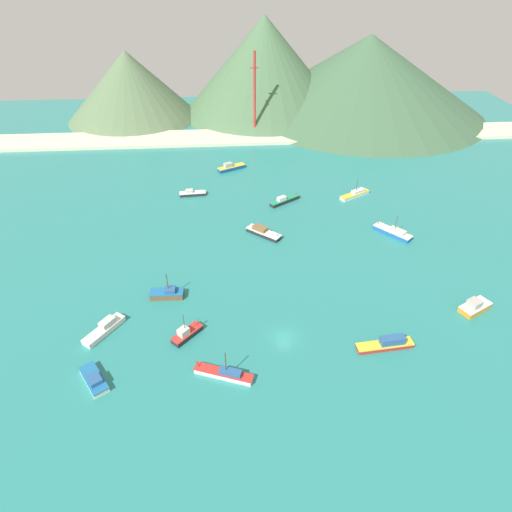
# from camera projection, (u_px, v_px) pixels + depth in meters

# --- Properties ---
(ground) EXTENTS (260.00, 280.00, 0.50)m
(ground) POSITION_uv_depth(u_px,v_px,m) (269.00, 251.00, 108.74)
(ground) COLOR teal
(fishing_boat_0) EXTENTS (9.69, 7.32, 2.33)m
(fishing_boat_0) POSITION_uv_depth(u_px,v_px,m) (284.00, 200.00, 128.43)
(fishing_boat_0) COLOR #232328
(fishing_boat_0) RESTS_ON ground
(fishing_boat_1) EXTENTS (10.75, 5.51, 6.19)m
(fishing_boat_1) POSITION_uv_depth(u_px,v_px,m) (225.00, 373.00, 76.07)
(fishing_boat_1) COLOR silver
(fishing_boat_1) RESTS_ON ground
(fishing_boat_2) EXTENTS (8.86, 9.69, 5.93)m
(fishing_boat_2) POSITION_uv_depth(u_px,v_px,m) (393.00, 232.00, 113.80)
(fishing_boat_2) COLOR #1E5BA8
(fishing_boat_2) RESTS_ON ground
(fishing_boat_3) EXTENTS (6.26, 6.35, 5.99)m
(fishing_boat_3) POSITION_uv_depth(u_px,v_px,m) (186.00, 334.00, 83.80)
(fishing_boat_3) COLOR #232328
(fishing_boat_3) RESTS_ON ground
(fishing_boat_4) EXTENTS (10.25, 7.05, 5.45)m
(fishing_boat_4) POSITION_uv_depth(u_px,v_px,m) (355.00, 194.00, 131.68)
(fishing_boat_4) COLOR silver
(fishing_boat_4) RESTS_ON ground
(fishing_boat_5) EXTENTS (9.35, 8.56, 2.32)m
(fishing_boat_5) POSITION_uv_depth(u_px,v_px,m) (263.00, 232.00, 113.89)
(fishing_boat_5) COLOR #232328
(fishing_boat_5) RESTS_ON ground
(fishing_boat_6) EXTENTS (6.47, 7.80, 1.93)m
(fishing_boat_6) POSITION_uv_depth(u_px,v_px,m) (94.00, 379.00, 75.11)
(fishing_boat_6) COLOR silver
(fishing_boat_6) RESTS_ON ground
(fishing_boat_7) EXTENTS (11.19, 3.27, 2.49)m
(fishing_boat_7) POSITION_uv_depth(u_px,v_px,m) (387.00, 344.00, 81.62)
(fishing_boat_7) COLOR red
(fishing_boat_7) RESTS_ON ground
(fishing_boat_8) EXTENTS (7.75, 6.00, 2.90)m
(fishing_boat_8) POSITION_uv_depth(u_px,v_px,m) (475.00, 306.00, 89.98)
(fishing_boat_8) COLOR orange
(fishing_boat_8) RESTS_ON ground
(fishing_boat_9) EXTENTS (7.38, 9.01, 2.39)m
(fishing_boat_9) POSITION_uv_depth(u_px,v_px,m) (105.00, 329.00, 84.95)
(fishing_boat_9) COLOR silver
(fishing_boat_9) RESTS_ON ground
(fishing_boat_10) EXTENTS (7.30, 3.07, 6.30)m
(fishing_boat_10) POSITION_uv_depth(u_px,v_px,m) (167.00, 293.00, 93.54)
(fishing_boat_10) COLOR brown
(fishing_boat_10) RESTS_ON ground
(fishing_boat_11) EXTENTS (9.79, 6.56, 2.66)m
(fishing_boat_11) POSITION_uv_depth(u_px,v_px,m) (231.00, 167.00, 147.40)
(fishing_boat_11) COLOR #14478C
(fishing_boat_11) RESTS_ON ground
(fishing_boat_12) EXTENTS (8.11, 2.78, 2.02)m
(fishing_boat_12) POSITION_uv_depth(u_px,v_px,m) (192.00, 193.00, 132.30)
(fishing_boat_12) COLOR #232328
(fishing_boat_12) RESTS_ON ground
(beach_strip) EXTENTS (247.00, 16.36, 1.20)m
(beach_strip) POSITION_uv_depth(u_px,v_px,m) (250.00, 137.00, 172.23)
(beach_strip) COLOR beige
(beach_strip) RESTS_ON ground
(hill_west) EXTENTS (56.85, 56.85, 27.91)m
(hill_west) POSITION_uv_depth(u_px,v_px,m) (130.00, 85.00, 185.18)
(hill_west) COLOR #56704C
(hill_west) RESTS_ON ground
(hill_central) EXTENTS (73.38, 73.38, 40.06)m
(hill_central) POSITION_uv_depth(u_px,v_px,m) (264.00, 66.00, 188.30)
(hill_central) COLOR #476B47
(hill_central) RESTS_ON ground
(hill_east) EXTENTS (108.13, 108.13, 32.78)m
(hill_east) POSITION_uv_depth(u_px,v_px,m) (366.00, 75.00, 190.32)
(hill_east) COLOR #3D6042
(hill_east) RESTS_ON ground
(radio_tower) EXTENTS (3.20, 2.56, 31.96)m
(radio_tower) POSITION_uv_depth(u_px,v_px,m) (255.00, 95.00, 164.18)
(radio_tower) COLOR #B7332D
(radio_tower) RESTS_ON ground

